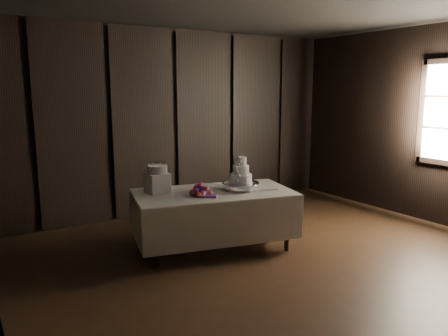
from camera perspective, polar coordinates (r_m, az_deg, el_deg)
The scene contains 8 objects.
room at distance 4.48m, azimuth 14.27°, elevation 3.01°, with size 6.08×7.08×3.08m.
display_table at distance 5.63m, azimuth -1.30°, elevation -6.50°, with size 2.18×1.47×0.76m.
cake_stand at distance 5.65m, azimuth 2.21°, elevation -2.38°, with size 0.48×0.48×0.09m, color silver.
wedding_cake at distance 5.59m, azimuth 2.09°, elevation -0.64°, with size 0.33×0.28×0.34m.
bouquet at distance 5.33m, azimuth -3.05°, elevation -2.95°, with size 0.30×0.40×0.19m, color #D5524E, non-canonical shape.
box_pedestal at distance 5.52m, azimuth -8.68°, elevation -1.94°, with size 0.26×0.26×0.25m, color white.
small_cake at distance 5.48m, azimuth -8.73°, elevation -0.15°, with size 0.25×0.25×0.10m, color white.
cake_knife at distance 5.62m, azimuth 4.71°, elevation -2.89°, with size 0.37×0.02×0.01m, color silver.
Camera 1 is at (-3.23, -3.05, 2.04)m, focal length 35.00 mm.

